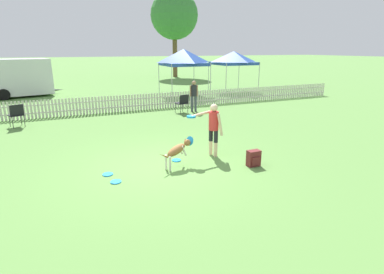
{
  "coord_description": "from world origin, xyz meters",
  "views": [
    {
      "loc": [
        -2.16,
        -7.13,
        3.0
      ],
      "look_at": [
        0.91,
        -0.06,
        0.73
      ],
      "focal_mm": 28.0,
      "sensor_mm": 36.0,
      "label": 1
    }
  ],
  "objects_px": {
    "handler_person": "(212,124)",
    "tree_left_grove": "(174,15)",
    "folding_chair_center": "(16,113)",
    "canopy_tent_secondary": "(234,58)",
    "spectator_standing": "(194,93)",
    "backpack_on_grass": "(254,158)",
    "equipment_trailer": "(10,77)",
    "frisbee_near_dog": "(116,182)",
    "frisbee_near_handler": "(176,160)",
    "leaping_dog": "(178,149)",
    "canopy_tent_main": "(184,57)",
    "frisbee_midfield": "(108,174)",
    "folding_chair_blue_left": "(183,102)"
  },
  "relations": [
    {
      "from": "folding_chair_center",
      "to": "equipment_trailer",
      "type": "height_order",
      "value": "equipment_trailer"
    },
    {
      "from": "spectator_standing",
      "to": "backpack_on_grass",
      "type": "bearing_deg",
      "value": 90.8
    },
    {
      "from": "frisbee_near_dog",
      "to": "folding_chair_center",
      "type": "bearing_deg",
      "value": 111.46
    },
    {
      "from": "leaping_dog",
      "to": "frisbee_midfield",
      "type": "bearing_deg",
      "value": -115.39
    },
    {
      "from": "leaping_dog",
      "to": "equipment_trailer",
      "type": "bearing_deg",
      "value": -178.81
    },
    {
      "from": "handler_person",
      "to": "equipment_trailer",
      "type": "xyz_separation_m",
      "value": [
        -6.75,
        15.07,
        0.32
      ]
    },
    {
      "from": "handler_person",
      "to": "frisbee_near_dog",
      "type": "relative_size",
      "value": 6.04
    },
    {
      "from": "folding_chair_center",
      "to": "canopy_tent_secondary",
      "type": "relative_size",
      "value": 0.33
    },
    {
      "from": "frisbee_near_handler",
      "to": "frisbee_near_dog",
      "type": "bearing_deg",
      "value": -157.19
    },
    {
      "from": "leaping_dog",
      "to": "spectator_standing",
      "type": "bearing_deg",
      "value": 134.44
    },
    {
      "from": "canopy_tent_main",
      "to": "handler_person",
      "type": "bearing_deg",
      "value": -108.03
    },
    {
      "from": "frisbee_near_dog",
      "to": "folding_chair_center",
      "type": "xyz_separation_m",
      "value": [
        -2.67,
        6.78,
        0.55
      ]
    },
    {
      "from": "folding_chair_center",
      "to": "canopy_tent_secondary",
      "type": "bearing_deg",
      "value": -178.29
    },
    {
      "from": "tree_left_grove",
      "to": "leaping_dog",
      "type": "bearing_deg",
      "value": -110.28
    },
    {
      "from": "canopy_tent_main",
      "to": "tree_left_grove",
      "type": "height_order",
      "value": "tree_left_grove"
    },
    {
      "from": "canopy_tent_main",
      "to": "tree_left_grove",
      "type": "relative_size",
      "value": 0.34
    },
    {
      "from": "frisbee_near_dog",
      "to": "spectator_standing",
      "type": "xyz_separation_m",
      "value": [
        5.02,
        6.84,
        0.9
      ]
    },
    {
      "from": "frisbee_near_handler",
      "to": "folding_chair_center",
      "type": "relative_size",
      "value": 0.27
    },
    {
      "from": "leaping_dog",
      "to": "equipment_trailer",
      "type": "xyz_separation_m",
      "value": [
        -5.54,
        15.48,
        0.78
      ]
    },
    {
      "from": "leaping_dog",
      "to": "frisbee_near_handler",
      "type": "xyz_separation_m",
      "value": [
        0.12,
        0.45,
        -0.48
      ]
    },
    {
      "from": "leaping_dog",
      "to": "frisbee_midfield",
      "type": "relative_size",
      "value": 4.22
    },
    {
      "from": "canopy_tent_secondary",
      "to": "spectator_standing",
      "type": "xyz_separation_m",
      "value": [
        -5.54,
        -5.54,
        -1.47
      ]
    },
    {
      "from": "handler_person",
      "to": "backpack_on_grass",
      "type": "distance_m",
      "value": 1.51
    },
    {
      "from": "equipment_trailer",
      "to": "backpack_on_grass",
      "type": "bearing_deg",
      "value": -77.99
    },
    {
      "from": "backpack_on_grass",
      "to": "tree_left_grove",
      "type": "bearing_deg",
      "value": 74.02
    },
    {
      "from": "frisbee_near_dog",
      "to": "folding_chair_center",
      "type": "relative_size",
      "value": 0.27
    },
    {
      "from": "folding_chair_blue_left",
      "to": "tree_left_grove",
      "type": "relative_size",
      "value": 0.1
    },
    {
      "from": "frisbee_midfield",
      "to": "canopy_tent_secondary",
      "type": "xyz_separation_m",
      "value": [
        10.68,
        11.85,
        2.37
      ]
    },
    {
      "from": "backpack_on_grass",
      "to": "folding_chair_blue_left",
      "type": "bearing_deg",
      "value": 83.36
    },
    {
      "from": "spectator_standing",
      "to": "frisbee_near_handler",
      "type": "bearing_deg",
      "value": 74.33
    },
    {
      "from": "frisbee_near_handler",
      "to": "frisbee_near_dog",
      "type": "relative_size",
      "value": 1.0
    },
    {
      "from": "frisbee_near_handler",
      "to": "backpack_on_grass",
      "type": "xyz_separation_m",
      "value": [
        1.75,
        -1.19,
        0.2
      ]
    },
    {
      "from": "frisbee_near_handler",
      "to": "leaping_dog",
      "type": "bearing_deg",
      "value": -104.4
    },
    {
      "from": "folding_chair_blue_left",
      "to": "canopy_tent_main",
      "type": "height_order",
      "value": "canopy_tent_main"
    },
    {
      "from": "canopy_tent_secondary",
      "to": "folding_chair_blue_left",
      "type": "bearing_deg",
      "value": -137.64
    },
    {
      "from": "folding_chair_blue_left",
      "to": "spectator_standing",
      "type": "distance_m",
      "value": 0.74
    },
    {
      "from": "canopy_tent_secondary",
      "to": "spectator_standing",
      "type": "bearing_deg",
      "value": -135.02
    },
    {
      "from": "handler_person",
      "to": "spectator_standing",
      "type": "relative_size",
      "value": 1.01
    },
    {
      "from": "canopy_tent_secondary",
      "to": "spectator_standing",
      "type": "relative_size",
      "value": 1.88
    },
    {
      "from": "frisbee_midfield",
      "to": "equipment_trailer",
      "type": "bearing_deg",
      "value": 103.77
    },
    {
      "from": "folding_chair_center",
      "to": "canopy_tent_main",
      "type": "xyz_separation_m",
      "value": [
        9.19,
        5.06,
        1.92
      ]
    },
    {
      "from": "handler_person",
      "to": "tree_left_grove",
      "type": "relative_size",
      "value": 0.17
    },
    {
      "from": "leaping_dog",
      "to": "canopy_tent_main",
      "type": "xyz_separation_m",
      "value": [
        4.83,
        11.53,
        1.99
      ]
    },
    {
      "from": "handler_person",
      "to": "frisbee_midfield",
      "type": "distance_m",
      "value": 3.16
    },
    {
      "from": "backpack_on_grass",
      "to": "tree_left_grove",
      "type": "xyz_separation_m",
      "value": [
        7.37,
        25.72,
        6.18
      ]
    },
    {
      "from": "folding_chair_center",
      "to": "canopy_tent_secondary",
      "type": "distance_m",
      "value": 14.48
    },
    {
      "from": "leaping_dog",
      "to": "folding_chair_center",
      "type": "relative_size",
      "value": 1.15
    },
    {
      "from": "folding_chair_center",
      "to": "canopy_tent_main",
      "type": "distance_m",
      "value": 10.66
    },
    {
      "from": "leaping_dog",
      "to": "frisbee_midfield",
      "type": "height_order",
      "value": "leaping_dog"
    },
    {
      "from": "canopy_tent_secondary",
      "to": "backpack_on_grass",
      "type": "bearing_deg",
      "value": -118.72
    }
  ]
}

